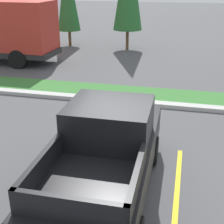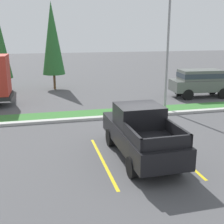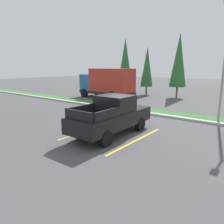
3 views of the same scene
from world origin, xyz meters
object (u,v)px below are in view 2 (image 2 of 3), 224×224
suv_distant (201,81)px  cypress_tree_left_inner (1,48)px  cypress_tree_center (52,39)px  street_light (169,44)px  pickup_truck_main (141,132)px

suv_distant → cypress_tree_left_inner: (-14.89, 6.16, 2.35)m
cypress_tree_left_inner → cypress_tree_center: (4.21, -0.26, 0.73)m
cypress_tree_center → street_light: bearing=-55.1°
pickup_truck_main → suv_distant: same height
cypress_tree_left_inner → suv_distant: bearing=-22.5°
suv_distant → cypress_tree_left_inner: bearing=157.5°
cypress_tree_left_inner → cypress_tree_center: 4.28m
suv_distant → street_light: 6.15m
pickup_truck_main → cypress_tree_left_inner: size_ratio=0.86×
street_light → cypress_tree_left_inner: bearing=138.3°
street_light → cypress_tree_center: (-6.43, 9.22, 0.13)m
pickup_truck_main → cypress_tree_left_inner: (-6.73, 15.87, 2.54)m
pickup_truck_main → street_light: 8.12m
pickup_truck_main → suv_distant: size_ratio=1.11×
suv_distant → cypress_tree_center: cypress_tree_center is taller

